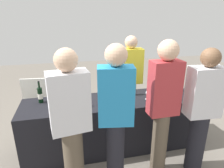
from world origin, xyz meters
The scene contains 21 objects.
ground_plane centered at (0.00, 0.00, 0.00)m, with size 12.00×12.00×0.00m, color slate.
tasting_table centered at (0.00, 0.00, 0.40)m, with size 2.59×0.67×0.80m, color black.
wine_bottle_0 centered at (-1.01, 0.15, 0.91)m, with size 0.07×0.07×0.32m.
wine_bottle_1 centered at (-0.84, 0.14, 0.91)m, with size 0.07×0.07×0.31m.
wine_bottle_2 centered at (-0.66, 0.09, 0.90)m, with size 0.08×0.08×0.30m.
wine_bottle_3 centered at (0.32, 0.13, 0.90)m, with size 0.07×0.07×0.29m.
wine_bottle_4 centered at (0.69, 0.13, 0.91)m, with size 0.08×0.08×0.30m.
wine_bottle_5 centered at (0.93, 0.13, 0.91)m, with size 0.07×0.07×0.31m.
wine_bottle_6 centered at (1.05, 0.11, 0.91)m, with size 0.08×0.08×0.32m.
wine_glass_0 centered at (-0.51, -0.14, 0.89)m, with size 0.06×0.06×0.13m.
wine_glass_1 centered at (-0.42, -0.12, 0.89)m, with size 0.06×0.06×0.13m.
wine_glass_2 centered at (-0.15, -0.13, 0.90)m, with size 0.07×0.07×0.14m.
wine_glass_3 centered at (0.02, -0.10, 0.90)m, with size 0.06×0.06×0.14m.
wine_glass_4 centered at (0.10, -0.06, 0.90)m, with size 0.07×0.07×0.15m.
wine_glass_5 centered at (0.52, -0.09, 0.89)m, with size 0.07×0.07×0.13m.
server_pouring centered at (0.48, 0.65, 0.89)m, with size 0.44×0.27×1.65m.
guest_0 centered at (-0.61, -0.73, 0.93)m, with size 0.43×0.28×1.70m.
guest_1 centered at (-0.12, -0.72, 0.95)m, with size 0.41×0.27×1.73m.
guest_2 centered at (0.47, -0.65, 0.97)m, with size 0.36×0.23×1.74m.
guest_3 centered at (0.96, -0.72, 0.89)m, with size 0.42×0.25×1.64m.
menu_board centered at (-1.14, 0.89, 0.46)m, with size 0.58×0.03×0.93m, color white.
Camera 1 is at (-0.59, -2.57, 1.99)m, focal length 31.57 mm.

